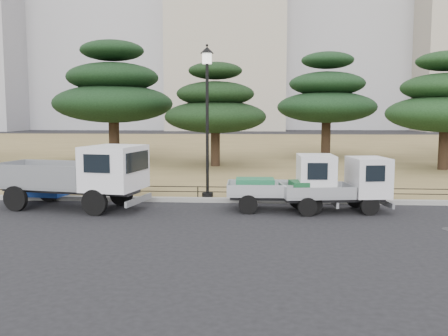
# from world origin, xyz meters

# --- Properties ---
(ground) EXTENTS (220.00, 220.00, 0.00)m
(ground) POSITION_xyz_m (0.00, 0.00, 0.00)
(ground) COLOR black
(lawn) EXTENTS (120.00, 56.00, 0.15)m
(lawn) POSITION_xyz_m (0.00, 30.60, 0.07)
(lawn) COLOR olive
(lawn) RESTS_ON ground
(curb) EXTENTS (120.00, 0.25, 0.16)m
(curb) POSITION_xyz_m (0.00, 2.60, 0.08)
(curb) COLOR gray
(curb) RESTS_ON ground
(truck_large) EXTENTS (5.14, 2.79, 2.12)m
(truck_large) POSITION_xyz_m (-4.75, 1.08, 1.18)
(truck_large) COLOR black
(truck_large) RESTS_ON ground
(truck_kei_front) EXTENTS (3.48, 1.58, 1.82)m
(truck_kei_front) POSITION_xyz_m (2.20, 1.29, 0.91)
(truck_kei_front) COLOR black
(truck_kei_front) RESTS_ON ground
(truck_kei_rear) EXTENTS (3.52, 1.88, 1.75)m
(truck_kei_rear) POSITION_xyz_m (3.89, 1.17, 0.87)
(truck_kei_rear) COLOR black
(truck_kei_rear) RESTS_ON ground
(street_lamp) EXTENTS (0.48, 0.48, 5.35)m
(street_lamp) POSITION_xyz_m (-0.66, 2.90, 3.77)
(street_lamp) COLOR black
(street_lamp) RESTS_ON lawn
(pipe_fence) EXTENTS (38.00, 0.04, 0.40)m
(pipe_fence) POSITION_xyz_m (0.00, 2.75, 0.44)
(pipe_fence) COLOR black
(pipe_fence) RESTS_ON lawn
(tarp_pile) EXTENTS (1.82, 1.44, 1.11)m
(tarp_pile) POSITION_xyz_m (-6.68, 2.84, 0.59)
(tarp_pile) COLOR #143AA0
(tarp_pile) RESTS_ON lawn
(pine_west_near) EXTENTS (7.62, 7.62, 7.62)m
(pine_west_near) POSITION_xyz_m (-8.12, 16.65, 4.54)
(pine_west_near) COLOR black
(pine_west_near) RESTS_ON lawn
(pine_center_left) EXTENTS (5.81, 5.81, 5.91)m
(pine_center_left) POSITION_xyz_m (-1.30, 13.58, 3.56)
(pine_center_left) COLOR black
(pine_center_left) RESTS_ON lawn
(pine_center_right) EXTENTS (6.77, 6.77, 7.19)m
(pine_center_right) POSITION_xyz_m (5.82, 19.98, 4.31)
(pine_center_right) COLOR black
(pine_center_right) RESTS_ON lawn
(pine_east_near) EXTENTS (6.23, 6.23, 6.29)m
(pine_east_near) POSITION_xyz_m (11.12, 12.58, 3.78)
(pine_east_near) COLOR black
(pine_east_near) RESTS_ON lawn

